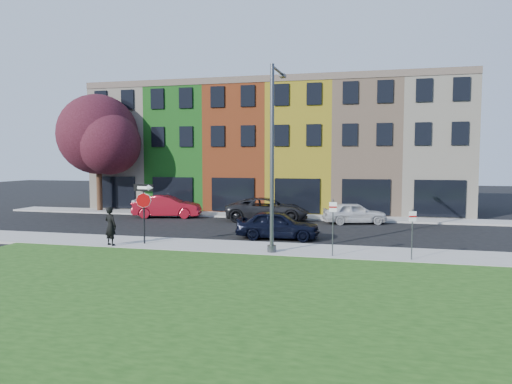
% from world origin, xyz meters
% --- Properties ---
extents(ground, '(120.00, 120.00, 0.00)m').
position_xyz_m(ground, '(0.00, 0.00, 0.00)').
color(ground, black).
rests_on(ground, ground).
extents(sidewalk_near, '(40.00, 3.00, 0.12)m').
position_xyz_m(sidewalk_near, '(2.00, 3.00, 0.06)').
color(sidewalk_near, gray).
rests_on(sidewalk_near, ground).
extents(sidewalk_far, '(40.00, 2.40, 0.12)m').
position_xyz_m(sidewalk_far, '(-3.00, 15.00, 0.06)').
color(sidewalk_far, gray).
rests_on(sidewalk_far, ground).
extents(grass_park, '(40.00, 16.00, 0.10)m').
position_xyz_m(grass_park, '(8.00, -6.00, 0.05)').
color(grass_park, '#1C4213').
rests_on(grass_park, ground).
extents(rowhouse_block, '(30.00, 10.12, 10.00)m').
position_xyz_m(rowhouse_block, '(-2.50, 21.18, 4.99)').
color(rowhouse_block, beige).
rests_on(rowhouse_block, ground).
extents(stop_sign, '(1.05, 0.12, 2.92)m').
position_xyz_m(stop_sign, '(-5.62, 2.67, 2.20)').
color(stop_sign, black).
rests_on(stop_sign, sidewalk_near).
extents(man, '(0.97, 0.88, 1.87)m').
position_xyz_m(man, '(-6.99, 1.90, 1.05)').
color(man, black).
rests_on(man, sidewalk_near).
extents(sedan_near, '(2.03, 4.52, 1.50)m').
position_xyz_m(sedan_near, '(0.41, 6.14, 0.75)').
color(sedan_near, black).
rests_on(sedan_near, ground).
extents(parked_car_red, '(3.77, 5.58, 1.60)m').
position_xyz_m(parked_car_red, '(-9.05, 12.95, 0.80)').
color(parked_car_red, maroon).
rests_on(parked_car_red, ground).
extents(parked_car_silver, '(3.85, 5.41, 1.34)m').
position_xyz_m(parked_car_silver, '(-9.27, 13.21, 0.67)').
color(parked_car_silver, '#B1B1B6').
rests_on(parked_car_silver, ground).
extents(parked_car_dark, '(4.37, 6.52, 1.59)m').
position_xyz_m(parked_car_dark, '(-1.59, 12.88, 0.80)').
color(parked_car_dark, black).
rests_on(parked_car_dark, ground).
extents(parked_car_white, '(3.77, 4.97, 1.40)m').
position_xyz_m(parked_car_white, '(4.28, 12.91, 0.70)').
color(parked_car_white, silver).
rests_on(parked_car_white, ground).
extents(street_lamp, '(0.43, 2.58, 8.27)m').
position_xyz_m(street_lamp, '(0.88, 2.32, 4.29)').
color(street_lamp, '#444649').
rests_on(street_lamp, sidewalk_near).
extents(parking_sign_a, '(0.32, 0.10, 2.45)m').
position_xyz_m(parking_sign_a, '(3.57, 1.89, 1.63)').
color(parking_sign_a, '#444649').
rests_on(parking_sign_a, sidewalk_near).
extents(parking_sign_b, '(0.31, 0.15, 2.09)m').
position_xyz_m(parking_sign_b, '(6.80, 1.94, 1.43)').
color(parking_sign_b, '#444649').
rests_on(parking_sign_b, sidewalk_near).
extents(tree_purple, '(7.60, 6.65, 9.24)m').
position_xyz_m(tree_purple, '(-15.73, 15.11, 6.03)').
color(tree_purple, black).
rests_on(tree_purple, sidewalk_far).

